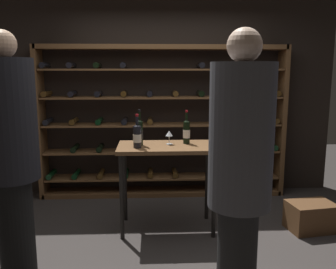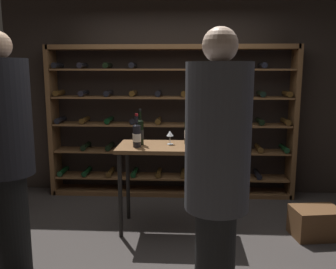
% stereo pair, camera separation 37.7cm
% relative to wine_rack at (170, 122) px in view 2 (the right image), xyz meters
% --- Properties ---
extents(ground_plane, '(9.33, 9.33, 0.00)m').
position_rel_wine_rack_xyz_m(ground_plane, '(0.04, -1.46, -1.01)').
color(ground_plane, '#383330').
extents(back_wall, '(4.71, 0.10, 2.83)m').
position_rel_wine_rack_xyz_m(back_wall, '(0.04, 0.21, 0.40)').
color(back_wall, black).
rests_on(back_wall, ground).
extents(wine_rack, '(3.32, 0.32, 2.04)m').
position_rel_wine_rack_xyz_m(wine_rack, '(0.00, 0.00, 0.00)').
color(wine_rack, brown).
rests_on(wine_rack, ground).
extents(tasting_table, '(1.04, 0.58, 0.93)m').
position_rel_wine_rack_xyz_m(tasting_table, '(0.03, -1.12, -0.21)').
color(tasting_table, brown).
rests_on(tasting_table, ground).
extents(person_guest_blue_shirt, '(0.41, 0.41, 1.97)m').
position_rel_wine_rack_xyz_m(person_guest_blue_shirt, '(0.43, -2.65, 0.08)').
color(person_guest_blue_shirt, black).
rests_on(person_guest_blue_shirt, ground).
extents(person_guest_plum_blouse, '(0.44, 0.44, 2.02)m').
position_rel_wine_rack_xyz_m(person_guest_plum_blouse, '(-1.24, -2.05, 0.10)').
color(person_guest_plum_blouse, black).
rests_on(person_guest_plum_blouse, ground).
extents(wine_crate, '(0.53, 0.41, 0.31)m').
position_rel_wine_rack_xyz_m(wine_crate, '(1.58, -1.23, -0.86)').
color(wine_crate, brown).
rests_on(wine_crate, ground).
extents(wine_bottle_gold_foil, '(0.08, 0.08, 0.36)m').
position_rel_wine_rack_xyz_m(wine_bottle_gold_foil, '(0.24, -1.03, 0.05)').
color(wine_bottle_gold_foil, black).
rests_on(wine_bottle_gold_foil, tasting_table).
extents(wine_bottle_black_capsule, '(0.09, 0.09, 0.35)m').
position_rel_wine_rack_xyz_m(wine_bottle_black_capsule, '(-0.28, -1.22, 0.04)').
color(wine_bottle_black_capsule, black).
rests_on(wine_bottle_black_capsule, tasting_table).
extents(wine_bottle_amber_reserve, '(0.07, 0.07, 0.38)m').
position_rel_wine_rack_xyz_m(wine_bottle_amber_reserve, '(-0.26, -1.10, 0.06)').
color(wine_bottle_amber_reserve, black).
rests_on(wine_bottle_amber_reserve, tasting_table).
extents(wine_glass_stemmed_left, '(0.08, 0.08, 0.15)m').
position_rel_wine_rack_xyz_m(wine_glass_stemmed_left, '(0.05, -1.07, 0.03)').
color(wine_glass_stemmed_left, silver).
rests_on(wine_glass_stemmed_left, tasting_table).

